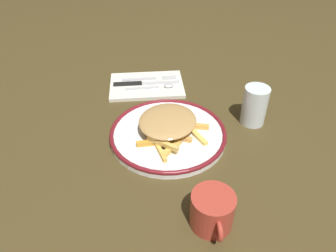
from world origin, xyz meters
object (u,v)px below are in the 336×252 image
object	(u,v)px
fork	(150,79)
knife	(141,83)
fries_heap	(168,124)
napkin	(147,85)
plate	(168,134)
water_glass	(255,106)
spoon	(158,87)
coffee_mug	(212,211)

from	to	relation	value
fork	knife	xyz separation A→B (m)	(0.03, -0.03, 0.00)
fork	fries_heap	bearing A→B (deg)	5.17
fries_heap	napkin	xyz separation A→B (m)	(-0.25, -0.04, -0.03)
plate	fries_heap	size ratio (longest dim) A/B	1.36
knife	napkin	bearing A→B (deg)	88.38
napkin	fork	world-z (taller)	fork
napkin	water_glass	xyz separation A→B (m)	(0.22, 0.27, 0.05)
plate	spoon	xyz separation A→B (m)	(-0.23, -0.00, 0.00)
napkin	fork	distance (m)	0.03
spoon	fork	bearing A→B (deg)	-157.69
fries_heap	water_glass	xyz separation A→B (m)	(-0.03, 0.24, 0.01)
spoon	water_glass	xyz separation A→B (m)	(0.19, 0.24, 0.04)
coffee_mug	knife	bearing A→B (deg)	-168.67
fries_heap	fork	bearing A→B (deg)	-174.83
plate	coffee_mug	size ratio (longest dim) A/B	2.76
plate	fries_heap	world-z (taller)	fries_heap
coffee_mug	water_glass	bearing A→B (deg)	148.66
knife	water_glass	xyz separation A→B (m)	(0.22, 0.29, 0.04)
fork	water_glass	distance (m)	0.36
fork	coffee_mug	size ratio (longest dim) A/B	1.62
water_glass	coffee_mug	xyz separation A→B (m)	(0.31, -0.19, -0.02)
fries_heap	napkin	bearing A→B (deg)	-171.56
plate	napkin	xyz separation A→B (m)	(-0.26, -0.04, -0.01)
spoon	coffee_mug	bearing A→B (deg)	5.93
fries_heap	knife	size ratio (longest dim) A/B	1.05
fries_heap	spoon	world-z (taller)	fries_heap
plate	napkin	size ratio (longest dim) A/B	1.30
plate	water_glass	world-z (taller)	water_glass
fork	spoon	world-z (taller)	spoon
napkin	spoon	distance (m)	0.05
plate	spoon	world-z (taller)	same
plate	napkin	bearing A→B (deg)	-171.93
plate	knife	bearing A→B (deg)	-167.88
plate	knife	xyz separation A→B (m)	(-0.26, -0.06, 0.00)
napkin	coffee_mug	size ratio (longest dim) A/B	2.13
plate	spoon	distance (m)	0.23
spoon	coffee_mug	world-z (taller)	coffee_mug
water_glass	knife	bearing A→B (deg)	-127.18
spoon	water_glass	distance (m)	0.31
plate	fries_heap	distance (m)	0.03
fries_heap	fork	distance (m)	0.28
fries_heap	knife	world-z (taller)	fries_heap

